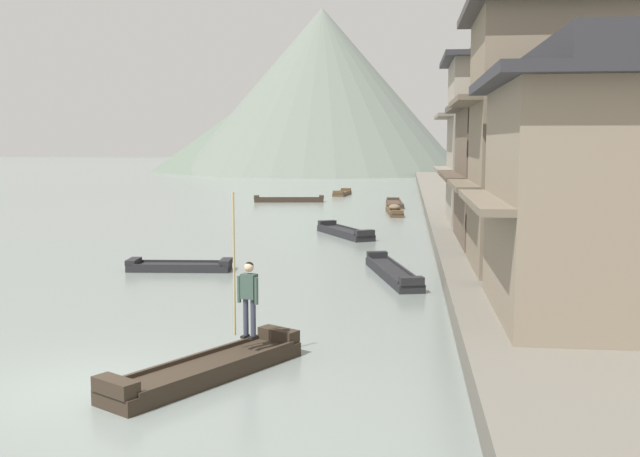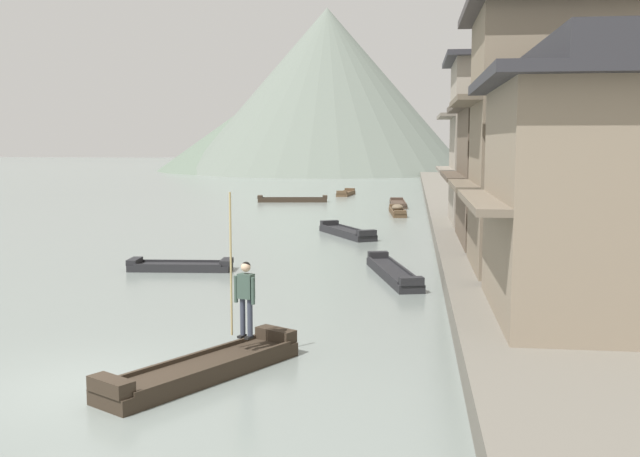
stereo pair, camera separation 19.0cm
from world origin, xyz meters
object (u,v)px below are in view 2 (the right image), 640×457
at_px(boat_midriver_upstream, 181,266).
at_px(house_waterfront_nearest, 591,184).
at_px(boat_moored_second, 347,232).
at_px(house_waterfront_tall, 521,166).
at_px(boat_upstream_distant, 346,193).
at_px(house_waterfront_narrow, 507,135).
at_px(boat_moored_far, 293,200).
at_px(house_waterfront_second, 561,130).
at_px(boat_moored_nearest, 398,204).
at_px(boatman_person, 245,290).
at_px(boat_midriver_drifting, 393,273).
at_px(boat_foreground_poled, 203,369).
at_px(boat_moored_third, 397,211).

distance_m(boat_midriver_upstream, house_waterfront_nearest, 15.15).
height_order(boat_moored_second, house_waterfront_tall, house_waterfront_tall).
bearing_deg(boat_upstream_distant, house_waterfront_narrow, -68.82).
height_order(boat_moored_far, house_waterfront_second, house_waterfront_second).
relative_size(boat_moored_far, house_waterfront_narrow, 0.62).
xyz_separation_m(boat_upstream_distant, house_waterfront_tall, (9.94, -33.67, 3.48)).
bearing_deg(house_waterfront_nearest, boat_moored_nearest, 97.87).
bearing_deg(house_waterfront_second, house_waterfront_nearest, -94.50).
bearing_deg(house_waterfront_narrow, boatman_person, -109.73).
relative_size(boat_moored_nearest, boat_midriver_drifting, 1.03).
distance_m(house_waterfront_second, house_waterfront_narrow, 13.43).
relative_size(boat_moored_second, boat_midriver_drifting, 0.84).
height_order(boat_foreground_poled, boat_upstream_distant, boat_foreground_poled).
relative_size(boat_moored_third, boat_upstream_distant, 1.21).
height_order(boat_moored_third, boat_upstream_distant, boat_moored_third).
distance_m(boat_moored_second, house_waterfront_tall, 10.21).
height_order(boat_moored_second, boat_midriver_upstream, boat_moored_second).
relative_size(boat_midriver_upstream, house_waterfront_tall, 0.51).
distance_m(boat_midriver_upstream, house_waterfront_tall, 13.68).
distance_m(boat_foreground_poled, house_waterfront_narrow, 25.20).
distance_m(boatman_person, boat_moored_nearest, 38.77).
bearing_deg(house_waterfront_tall, boatman_person, -117.02).
height_order(house_waterfront_second, house_waterfront_narrow, same).
distance_m(house_waterfront_second, house_waterfront_tall, 6.38).
relative_size(boat_moored_nearest, house_waterfront_narrow, 0.66).
height_order(boat_moored_nearest, boat_midriver_drifting, boat_midriver_drifting).
xyz_separation_m(boat_moored_second, boat_moored_third, (2.25, 11.26, 0.04)).
height_order(boatman_person, boat_midriver_drifting, boatman_person).
relative_size(boatman_person, boat_moored_second, 0.65).
relative_size(boat_foreground_poled, boat_moored_far, 0.83).
height_order(boat_foreground_poled, house_waterfront_tall, house_waterfront_tall).
distance_m(boat_moored_nearest, boat_upstream_distant, 11.03).
bearing_deg(house_waterfront_tall, boat_moored_nearest, 102.46).
bearing_deg(boat_midriver_drifting, boatman_person, -105.42).
bearing_deg(boat_foreground_poled, boatman_person, 60.09).
height_order(boatman_person, boat_moored_third, boatman_person).
bearing_deg(boat_upstream_distant, boatman_person, -87.28).
bearing_deg(house_waterfront_tall, boat_moored_far, 117.23).
xyz_separation_m(boat_moored_nearest, boat_upstream_distant, (-4.71, 9.97, 0.05)).
height_order(boat_midriver_drifting, boat_midriver_upstream, boat_midriver_drifting).
relative_size(boat_moored_nearest, house_waterfront_nearest, 0.85).
xyz_separation_m(boatman_person, house_waterfront_second, (7.89, 8.73, 3.41)).
distance_m(boat_midriver_drifting, house_waterfront_narrow, 13.92).
relative_size(boat_moored_third, house_waterfront_second, 0.56).
bearing_deg(house_waterfront_narrow, house_waterfront_tall, -92.49).
bearing_deg(boat_moored_second, boat_upstream_distant, 95.29).
xyz_separation_m(boat_midriver_upstream, house_waterfront_tall, (12.49, 4.32, 3.51)).
height_order(boat_moored_third, boat_midriver_upstream, boat_moored_third).
bearing_deg(boat_moored_far, house_waterfront_nearest, -71.14).
xyz_separation_m(boat_moored_second, house_waterfront_second, (7.65, -12.35, 4.79)).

